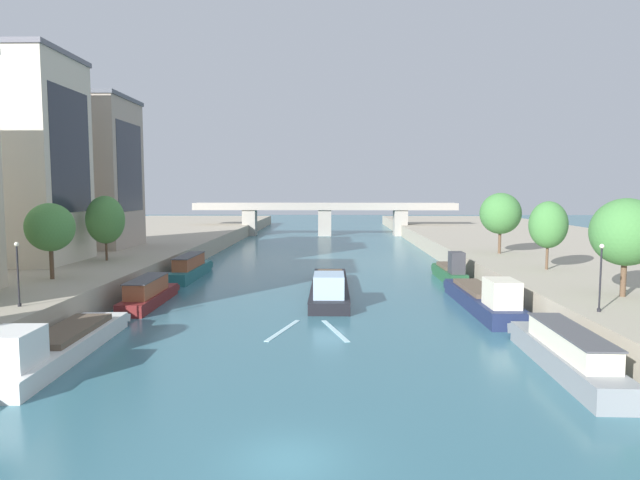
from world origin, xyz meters
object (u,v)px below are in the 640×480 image
moored_boat_left_end (54,346)px  moored_boat_right_downstream (450,272)px  moored_boat_right_far (565,352)px  lamppost_left_bank (18,271)px  moored_boat_left_downstream (191,268)px  lamppost_right_bank (601,274)px  barge_midriver (330,286)px  moored_boat_right_end (483,298)px  tree_right_third (500,214)px  tree_right_past_mid (548,225)px  tree_right_end_of_row (626,232)px  tree_left_nearest (105,220)px  moored_boat_left_upstream (149,293)px  tree_left_third (50,227)px  bridge_far (325,215)px

moored_boat_left_end → moored_boat_right_downstream: 39.99m
moored_boat_right_far → lamppost_left_bank: 32.99m
moored_boat_left_downstream → lamppost_right_bank: lamppost_right_bank is taller
barge_midriver → moored_boat_right_end: 13.95m
barge_midriver → moored_boat_right_end: moored_boat_right_end is taller
moored_boat_left_downstream → lamppost_left_bank: size_ratio=3.05×
barge_midriver → tree_right_third: size_ratio=2.80×
moored_boat_left_end → tree_right_past_mid: 41.88m
barge_midriver → tree_right_third: (19.88, 13.79, 6.21)m
tree_right_end_of_row → tree_right_past_mid: tree_right_end_of_row is taller
moored_boat_right_downstream → tree_left_nearest: 36.92m
moored_boat_right_end → tree_left_nearest: (-36.11, 12.42, 5.68)m
moored_boat_left_upstream → moored_boat_right_far: (28.19, -16.40, 0.03)m
tree_right_past_mid → moored_boat_right_end: bearing=-138.4°
moored_boat_right_downstream → tree_right_end_of_row: (7.55, -20.34, 5.83)m
tree_left_nearest → tree_right_end_of_row: tree_right_end_of_row is taller
moored_boat_right_far → moored_boat_left_downstream: bearing=132.8°
tree_left_nearest → lamppost_right_bank: 46.42m
moored_boat_right_far → tree_left_third: 39.48m
moored_boat_left_end → tree_left_third: 17.00m
tree_right_end_of_row → tree_right_past_mid: (-0.16, 13.01, -0.31)m
moored_boat_right_downstream → bridge_far: size_ratio=0.19×
moored_boat_right_end → tree_left_nearest: 38.60m
barge_midriver → lamppost_right_bank: lamppost_right_bank is taller
moored_boat_right_downstream → bridge_far: 61.05m
moored_boat_right_downstream → tree_right_past_mid: (7.40, -7.32, 5.52)m
tree_right_third → bridge_far: 57.69m
barge_midriver → tree_left_third: size_ratio=3.14×
moored_boat_right_end → lamppost_left_bank: 34.01m
moored_boat_right_far → lamppost_right_bank: size_ratio=3.15×
tree_right_past_mid → bridge_far: (-21.65, 66.58, -2.11)m
tree_left_third → bridge_far: tree_left_third is taller
tree_left_nearest → bridge_far: size_ratio=0.12×
tree_right_end_of_row → moored_boat_left_downstream: bearing=148.8°
lamppost_left_bank → tree_left_third: bearing=107.9°
moored_boat_right_end → lamppost_left_bank: size_ratio=3.87×
moored_boat_left_downstream → moored_boat_right_end: bearing=-29.1°
moored_boat_left_upstream → tree_left_nearest: tree_left_nearest is taller
lamppost_left_bank → bridge_far: 85.73m
tree_left_third → tree_right_past_mid: 43.88m
moored_boat_left_downstream → tree_right_past_mid: size_ratio=1.98×
barge_midriver → tree_right_past_mid: 21.10m
moored_boat_left_upstream → tree_right_past_mid: bearing=8.7°
moored_boat_right_end → bridge_far: bearing=100.7°
barge_midriver → lamppost_right_bank: (16.48, -17.07, 3.82)m
bridge_far → tree_left_nearest: bearing=-110.0°
tree_right_third → bridge_far: tree_right_third is taller
moored_boat_left_end → moored_boat_left_upstream: (0.32, 15.16, 0.14)m
tree_left_third → moored_boat_right_downstream: bearing=21.0°
moored_boat_right_end → tree_left_third: (-35.66, 0.39, 5.70)m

